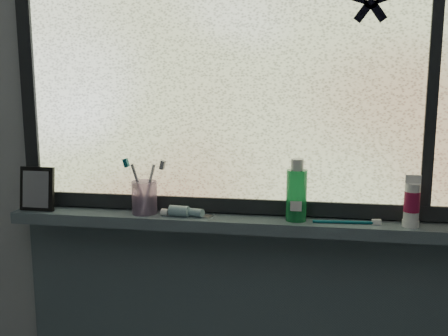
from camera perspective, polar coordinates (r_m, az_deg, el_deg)
wall_back at (r=1.73m, az=2.28°, el=2.36°), size 3.00×0.01×2.50m
windowsill at (r=1.71m, az=1.90°, el=-6.31°), size 1.62×0.14×0.04m
window_pane at (r=1.69m, az=2.24°, el=11.70°), size 1.50×0.01×1.00m
frame_bottom at (r=1.74m, az=2.12°, el=-4.30°), size 1.60×0.03×0.05m
frame_left at (r=1.95m, az=-21.48°, el=10.79°), size 0.05×0.03×1.10m
frame_mullion at (r=1.72m, az=22.86°, el=10.93°), size 0.03×0.03×1.00m
starfish_sticker at (r=1.70m, az=16.46°, el=17.78°), size 0.15×0.02×0.15m
vanity_mirror at (r=1.90m, az=-20.57°, el=-2.23°), size 0.13×0.06×0.16m
toothpaste_tube at (r=1.71m, az=-4.45°, el=-4.95°), size 0.21×0.08×0.04m
toothbrush_cup at (r=1.76m, az=-9.08°, el=-3.34°), size 0.09×0.09×0.11m
toothbrush_lying at (r=1.67m, az=13.40°, el=-5.94°), size 0.24×0.04×0.02m
mouthwash_bottle at (r=1.66m, az=8.29°, el=-2.50°), size 0.09×0.09×0.17m
cream_tube at (r=1.68m, az=20.69°, el=-3.37°), size 0.06×0.06×0.12m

